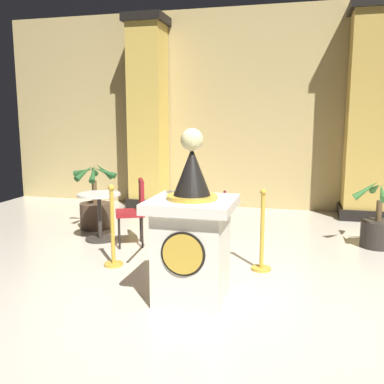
# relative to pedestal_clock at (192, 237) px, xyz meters

# --- Properties ---
(ground_plane) EXTENTS (10.74, 10.74, 0.00)m
(ground_plane) POSITION_rel_pedestal_clock_xyz_m (0.06, 0.25, -0.66)
(ground_plane) COLOR beige
(back_wall) EXTENTS (10.74, 0.16, 3.96)m
(back_wall) POSITION_rel_pedestal_clock_xyz_m (0.06, 4.81, 1.32)
(back_wall) COLOR tan
(back_wall) RESTS_ON ground_plane
(pedestal_clock) EXTENTS (0.84, 0.84, 1.73)m
(pedestal_clock) POSITION_rel_pedestal_clock_xyz_m (0.00, 0.00, 0.00)
(pedestal_clock) COLOR silver
(pedestal_clock) RESTS_ON ground_plane
(stanchion_near) EXTENTS (0.24, 0.24, 1.00)m
(stanchion_near) POSITION_rel_pedestal_clock_xyz_m (0.61, 1.04, -0.31)
(stanchion_near) COLOR gold
(stanchion_near) RESTS_ON ground_plane
(stanchion_far) EXTENTS (0.24, 0.24, 1.03)m
(stanchion_far) POSITION_rel_pedestal_clock_xyz_m (-1.20, 0.74, -0.30)
(stanchion_far) COLOR gold
(stanchion_far) RESTS_ON ground_plane
(velvet_rope) EXTENTS (1.09, 1.07, 0.22)m
(velvet_rope) POSITION_rel_pedestal_clock_xyz_m (-0.30, 0.89, 0.13)
(velvet_rope) COLOR #591419
(column_left) EXTENTS (0.80, 0.80, 3.80)m
(column_left) POSITION_rel_pedestal_clock_xyz_m (-2.02, 4.35, 1.23)
(column_left) COLOR black
(column_left) RESTS_ON ground_plane
(column_right) EXTENTS (0.85, 0.85, 3.80)m
(column_right) POSITION_rel_pedestal_clock_xyz_m (2.14, 4.35, 1.23)
(column_right) COLOR black
(column_right) RESTS_ON ground_plane
(potted_palm_left) EXTENTS (0.78, 0.71, 1.13)m
(potted_palm_left) POSITION_rel_pedestal_clock_xyz_m (-2.28, 2.40, -0.31)
(potted_palm_left) COLOR #4C3828
(potted_palm_left) RESTS_ON ground_plane
(potted_palm_right) EXTENTS (0.77, 0.78, 0.99)m
(potted_palm_right) POSITION_rel_pedestal_clock_xyz_m (2.12, 2.40, -0.36)
(potted_palm_right) COLOR #2D2823
(potted_palm_right) RESTS_ON ground_plane
(cafe_table) EXTENTS (0.64, 0.64, 0.72)m
(cafe_table) POSITION_rel_pedestal_clock_xyz_m (-1.88, 1.76, -0.20)
(cafe_table) COLOR #332D28
(cafe_table) RESTS_ON ground_plane
(cafe_chair_red) EXTENTS (0.53, 0.53, 0.96)m
(cafe_chair_red) POSITION_rel_pedestal_clock_xyz_m (-1.26, 1.64, -0.08)
(cafe_chair_red) COLOR black
(cafe_chair_red) RESTS_ON ground_plane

